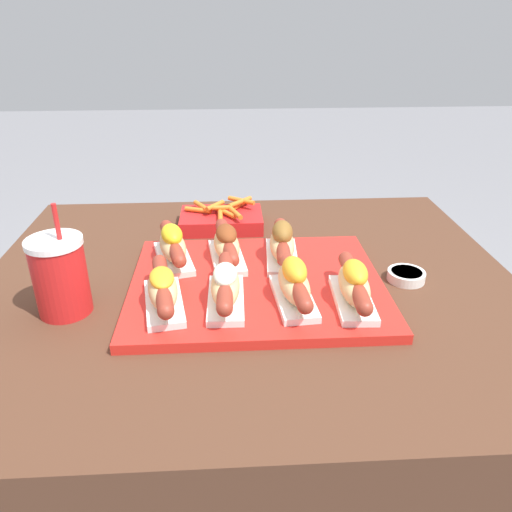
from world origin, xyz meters
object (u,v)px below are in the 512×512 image
at_px(hot_dog_3, 354,285).
at_px(hot_dog_6, 282,243).
at_px(hot_dog_1, 225,286).
at_px(drink_cup, 60,276).
at_px(serving_tray, 257,285).
at_px(hot_dog_0, 163,289).
at_px(fries_basket, 222,219).
at_px(sauce_bowl, 406,275).
at_px(hot_dog_5, 227,244).
at_px(hot_dog_4, 173,245).
at_px(hot_dog_2, 294,283).

distance_m(hot_dog_3, hot_dog_6, 0.20).
relative_size(hot_dog_1, drink_cup, 1.00).
bearing_deg(serving_tray, drink_cup, -170.35).
relative_size(hot_dog_0, fries_basket, 1.00).
bearing_deg(fries_basket, hot_dog_6, -60.78).
xyz_separation_m(hot_dog_0, sauce_bowl, (0.45, 0.09, -0.04)).
distance_m(hot_dog_0, hot_dog_5, 0.20).
bearing_deg(drink_cup, hot_dog_1, -3.87).
xyz_separation_m(hot_dog_6, sauce_bowl, (0.23, -0.07, -0.04)).
distance_m(hot_dog_0, sauce_bowl, 0.46).
bearing_deg(hot_dog_6, serving_tray, -123.79).
bearing_deg(hot_dog_1, drink_cup, 176.13).
height_order(hot_dog_4, fries_basket, hot_dog_4).
height_order(hot_dog_2, hot_dog_3, hot_dog_2).
relative_size(hot_dog_2, hot_dog_3, 1.00).
distance_m(hot_dog_1, drink_cup, 0.27).
xyz_separation_m(serving_tray, fries_basket, (-0.06, 0.30, 0.01)).
bearing_deg(fries_basket, hot_dog_1, -88.73).
distance_m(drink_cup, fries_basket, 0.44).
height_order(hot_dog_4, drink_cup, drink_cup).
bearing_deg(hot_dog_6, hot_dog_3, -58.68).
height_order(hot_dog_2, sauce_bowl, hot_dog_2).
xyz_separation_m(serving_tray, hot_dog_3, (0.16, -0.09, 0.04)).
xyz_separation_m(serving_tray, sauce_bowl, (0.29, 0.02, 0.00)).
height_order(serving_tray, hot_dog_0, hot_dog_0).
bearing_deg(sauce_bowl, hot_dog_4, 170.87).
height_order(hot_dog_1, hot_dog_4, hot_dog_4).
bearing_deg(serving_tray, hot_dog_0, -153.82).
bearing_deg(hot_dog_1, hot_dog_5, 88.91).
xyz_separation_m(hot_dog_2, hot_dog_6, (-0.00, 0.16, 0.00)).
bearing_deg(hot_dog_6, sauce_bowl, -15.97).
relative_size(hot_dog_2, drink_cup, 0.99).
bearing_deg(hot_dog_1, hot_dog_0, -177.69).
relative_size(hot_dog_5, fries_basket, 1.01).
distance_m(hot_dog_2, hot_dog_6, 0.16).
height_order(serving_tray, fries_basket, fries_basket).
bearing_deg(hot_dog_3, fries_basket, 120.15).
bearing_deg(drink_cup, sauce_bowl, 6.66).
xyz_separation_m(hot_dog_2, fries_basket, (-0.12, 0.37, -0.03)).
distance_m(hot_dog_0, hot_dog_4, 0.17).
relative_size(hot_dog_0, sauce_bowl, 2.70).
bearing_deg(hot_dog_5, fries_basket, 93.06).
bearing_deg(hot_dog_6, fries_basket, 119.22).
bearing_deg(serving_tray, sauce_bowl, 3.18).
xyz_separation_m(hot_dog_0, hot_dog_4, (0.00, 0.17, 0.00)).
height_order(hot_dog_2, drink_cup, drink_cup).
bearing_deg(hot_dog_2, hot_dog_0, -179.05).
height_order(hot_dog_6, drink_cup, drink_cup).
bearing_deg(hot_dog_3, hot_dog_2, 173.46).
xyz_separation_m(hot_dog_3, hot_dog_5, (-0.21, 0.17, -0.00)).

